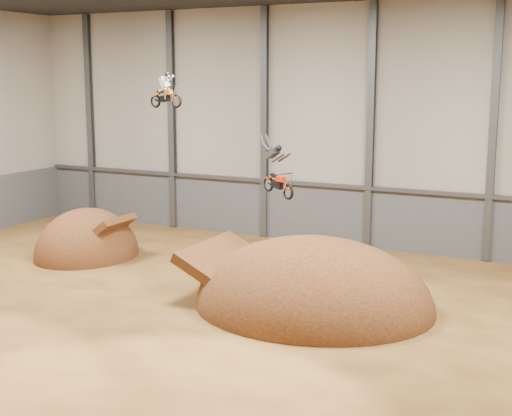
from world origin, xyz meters
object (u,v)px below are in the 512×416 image
at_px(fmx_rider_a, 166,88).
at_px(fmx_rider_b, 278,167).
at_px(landing_ramp, 313,307).
at_px(takeoff_ramp, 87,256).

bearing_deg(fmx_rider_a, fmx_rider_b, 31.52).
height_order(landing_ramp, fmx_rider_b, fmx_rider_b).
relative_size(takeoff_ramp, landing_ramp, 0.59).
bearing_deg(landing_ramp, fmx_rider_b, 146.92).
distance_m(takeoff_ramp, fmx_rider_b, 13.49).
height_order(landing_ramp, fmx_rider_a, fmx_rider_a).
bearing_deg(takeoff_ramp, landing_ramp, -10.33).
bearing_deg(fmx_rider_b, takeoff_ramp, -155.15).
relative_size(takeoff_ramp, fmx_rider_b, 2.07).
bearing_deg(takeoff_ramp, fmx_rider_a, -20.93).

